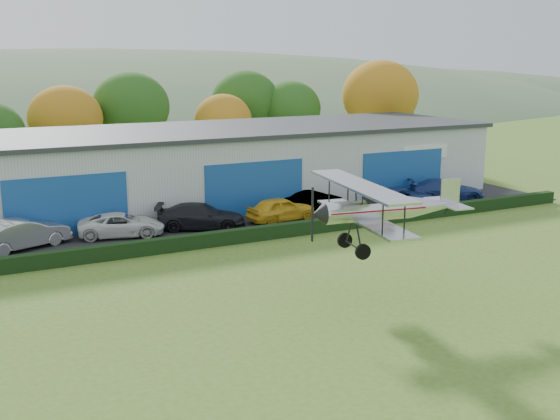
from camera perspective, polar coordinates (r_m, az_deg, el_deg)
name	(u,v)px	position (r m, az deg, el deg)	size (l,w,h in m)	color
ground	(386,361)	(23.81, 9.10, -12.64)	(300.00, 300.00, 0.00)	#476620
apron	(233,221)	(42.67, -4.06, -0.96)	(48.00, 9.00, 0.05)	black
hedge	(265,233)	(38.32, -1.31, -1.95)	(46.00, 0.60, 0.80)	black
hangar	(221,164)	(49.25, -5.07, 4.00)	(40.60, 12.60, 5.30)	#B2B7BC
tree_belt	(122,113)	(59.71, -13.40, 8.09)	(75.70, 13.22, 10.12)	#3D2614
car_1	(23,234)	(38.81, -21.23, -1.91)	(1.77, 5.07, 1.67)	silver
car_2	(122,225)	(39.84, -13.43, -1.23)	(2.28, 4.94, 1.37)	silver
car_3	(201,216)	(40.69, -6.81, -0.54)	(2.19, 5.39, 1.56)	black
car_4	(281,209)	(42.37, 0.12, 0.08)	(1.83, 4.55, 1.55)	gold
car_5	(314,200)	(45.63, 2.97, 0.85)	(1.42, 4.07, 1.34)	gray
car_6	(402,197)	(47.35, 10.41, 1.10)	(2.24, 4.86, 1.35)	navy
car_7	(447,190)	(49.98, 14.10, 1.67)	(2.21, 5.44, 1.58)	navy
biplane	(381,207)	(28.01, 8.67, 0.24)	(6.87, 7.86, 2.92)	silver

